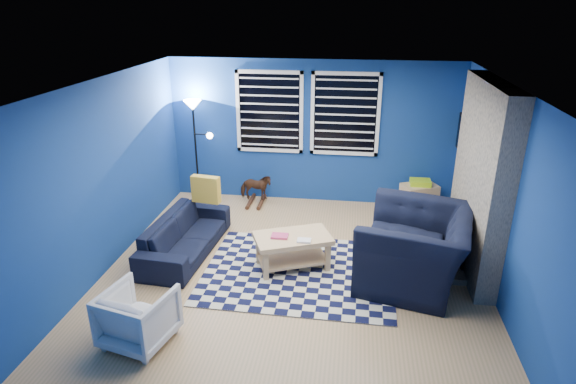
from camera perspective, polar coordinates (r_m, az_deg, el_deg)
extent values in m
plane|color=tan|center=(6.61, 0.72, -9.16)|extent=(5.00, 5.00, 0.00)
plane|color=white|center=(5.74, 0.83, 12.76)|extent=(5.00, 5.00, 0.00)
plane|color=navy|center=(8.43, 2.93, 7.01)|extent=(5.00, 0.00, 5.00)
plane|color=navy|center=(6.82, -20.56, 1.98)|extent=(0.00, 5.00, 5.00)
plane|color=navy|center=(6.28, 24.01, -0.20)|extent=(0.00, 5.00, 5.00)
cube|color=gray|center=(6.70, 21.89, 1.45)|extent=(0.26, 2.00, 2.50)
cube|color=black|center=(7.01, 19.75, -5.39)|extent=(0.04, 0.70, 0.60)
cube|color=gray|center=(7.13, 18.41, -7.58)|extent=(0.50, 1.20, 0.08)
cube|color=black|center=(8.43, -2.19, 9.46)|extent=(1.05, 0.02, 1.30)
cube|color=white|center=(8.30, -2.27, 14.03)|extent=(1.17, 0.05, 0.06)
cube|color=white|center=(8.59, -2.14, 5.01)|extent=(1.17, 0.05, 0.06)
cube|color=black|center=(8.30, 6.79, 9.13)|extent=(1.05, 0.02, 1.30)
cube|color=white|center=(8.17, 7.01, 13.77)|extent=(1.17, 0.05, 0.06)
cube|color=white|center=(8.47, 6.59, 4.63)|extent=(1.17, 0.05, 0.06)
cube|color=black|center=(8.07, 20.30, 6.10)|extent=(0.06, 1.00, 0.58)
cube|color=black|center=(8.07, 20.05, 6.12)|extent=(0.01, 0.92, 0.50)
cube|color=black|center=(6.55, 1.27, -9.39)|extent=(2.54, 2.05, 0.02)
imported|color=black|center=(7.06, -12.07, -5.02)|extent=(1.91, 0.86, 0.55)
imported|color=black|center=(6.35, 14.77, -6.43)|extent=(1.72, 1.59, 0.95)
imported|color=gray|center=(5.45, -17.31, -13.89)|extent=(0.81, 0.82, 0.62)
imported|color=#4A2917|center=(8.55, -3.85, 0.56)|extent=(0.29, 0.58, 0.48)
cube|color=#DFB67D|center=(6.45, 0.56, -5.49)|extent=(1.15, 0.92, 0.07)
cube|color=#DFB67D|center=(6.60, 0.55, -7.89)|extent=(1.03, 0.81, 0.03)
cube|color=#BD3663|center=(6.40, -0.99, -5.24)|extent=(0.26, 0.23, 0.03)
cube|color=silver|center=(6.29, 1.91, -5.76)|extent=(0.22, 0.19, 0.02)
cube|color=#DFB67D|center=(6.43, -3.48, -7.99)|extent=(0.09, 0.09, 0.40)
cube|color=#DFB67D|center=(6.33, 4.12, -8.51)|extent=(0.09, 0.09, 0.40)
cube|color=#DFB67D|center=(6.81, -2.75, -6.15)|extent=(0.09, 0.09, 0.40)
cube|color=#DFB67D|center=(6.72, 4.39, -6.61)|extent=(0.09, 0.09, 0.40)
cube|color=#DFB67D|center=(8.57, 15.23, -0.67)|extent=(0.68, 0.58, 0.48)
cube|color=black|center=(8.57, 15.23, -0.67)|extent=(0.59, 0.52, 0.38)
cube|color=#A5D419|center=(8.47, 15.41, 1.10)|extent=(0.42, 0.38, 0.09)
cylinder|color=black|center=(9.00, -10.46, -0.67)|extent=(0.23, 0.23, 0.03)
cylinder|color=black|center=(8.72, -10.83, 4.44)|extent=(0.03, 0.03, 1.69)
cone|color=white|center=(8.51, -11.25, 10.05)|extent=(0.30, 0.30, 0.17)
sphere|color=white|center=(8.49, -9.27, 6.61)|extent=(0.11, 0.11, 0.11)
cube|color=gold|center=(7.34, -9.71, 0.32)|extent=(0.45, 0.19, 0.41)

